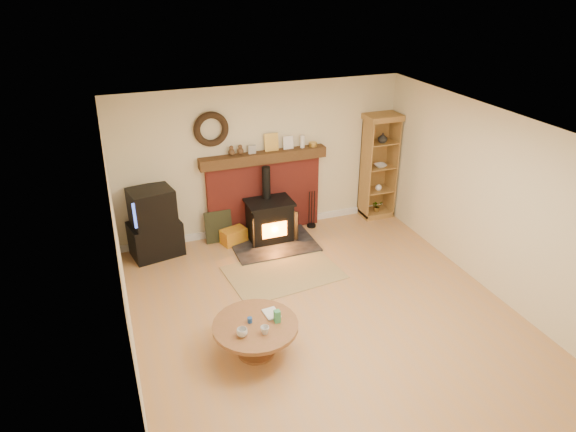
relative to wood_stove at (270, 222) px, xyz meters
name	(u,v)px	position (x,y,z in m)	size (l,w,h in m)	color
ground	(325,315)	(0.03, -2.27, -0.35)	(5.50, 5.50, 0.00)	tan
room_shell	(325,197)	(0.01, -2.18, 1.36)	(5.02, 5.52, 2.61)	beige
chimney_breast	(264,189)	(0.03, 0.40, 0.45)	(2.20, 0.22, 1.78)	maroon
wood_stove	(270,222)	(0.00, 0.00, 0.00)	(1.40, 1.00, 1.29)	black
area_rug	(283,272)	(-0.15, -1.07, -0.35)	(1.69, 1.16, 0.01)	olive
tv_unit	(154,224)	(-1.90, 0.19, 0.20)	(0.88, 0.69, 1.16)	black
curio_cabinet	(378,166)	(2.20, 0.28, 0.63)	(0.63, 0.45, 1.96)	olive
firelog_box	(234,236)	(-0.62, 0.13, -0.22)	(0.42, 0.26, 0.26)	yellow
leaning_painting	(219,227)	(-0.84, 0.28, -0.08)	(0.46, 0.03, 0.56)	black
fire_tools	(311,220)	(0.87, 0.23, -0.22)	(0.16, 0.16, 0.70)	black
coffee_table	(256,330)	(-1.08, -2.69, 0.00)	(1.04, 1.04, 0.60)	brown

